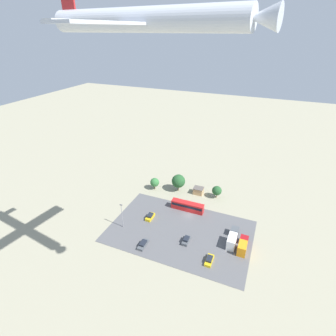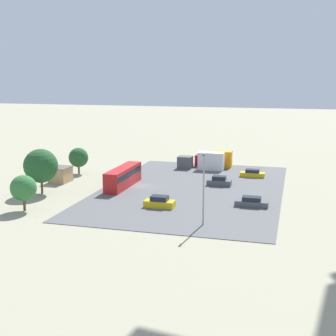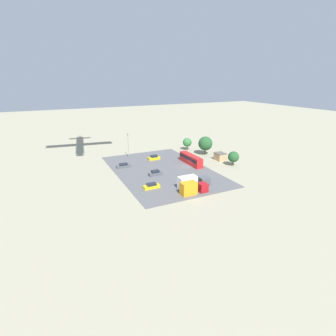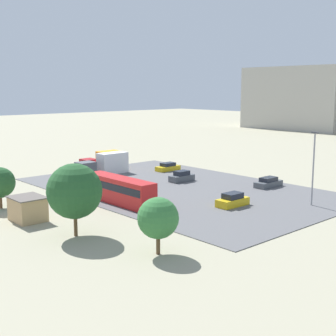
% 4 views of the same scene
% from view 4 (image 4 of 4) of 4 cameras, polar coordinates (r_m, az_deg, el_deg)
% --- Properties ---
extents(ground_plane, '(400.00, 400.00, 0.00)m').
position_cam_4_polar(ground_plane, '(62.34, -4.74, -3.73)').
color(ground_plane, gray).
extents(parking_lot_surface, '(45.74, 29.39, 0.08)m').
position_cam_4_polar(parking_lot_surface, '(68.07, 1.37, -2.52)').
color(parking_lot_surface, '#565659').
rests_on(parking_lot_surface, ground).
extents(shed_building, '(3.98, 3.33, 2.72)m').
position_cam_4_polar(shed_building, '(53.84, -16.73, -4.77)').
color(shed_building, tan).
rests_on(shed_building, ground).
extents(bus, '(11.92, 2.48, 3.29)m').
position_cam_4_polar(bus, '(59.30, -5.94, -2.61)').
color(bus, red).
rests_on(bus, ground).
extents(parked_car_0, '(1.84, 4.76, 1.43)m').
position_cam_4_polar(parked_car_0, '(70.59, 12.14, -1.77)').
color(parked_car_0, '#4C5156').
rests_on(parked_car_0, ground).
extents(parked_car_1, '(1.93, 4.36, 1.64)m').
position_cam_4_polar(parked_car_1, '(58.38, 7.87, -3.94)').
color(parked_car_1, gold).
rests_on(parked_car_1, ground).
extents(parked_car_2, '(1.86, 4.52, 1.41)m').
position_cam_4_polar(parked_car_2, '(82.63, -0.01, 0.09)').
color(parked_car_2, gold).
rests_on(parked_car_2, ground).
extents(parked_car_3, '(1.75, 4.13, 1.66)m').
position_cam_4_polar(parked_car_3, '(73.14, 1.68, -1.08)').
color(parked_car_3, '#4C5156').
rests_on(parked_car_3, ground).
extents(parked_truck_0, '(2.45, 7.47, 3.32)m').
position_cam_4_polar(parked_truck_0, '(83.64, -7.89, 0.77)').
color(parked_truck_0, maroon).
rests_on(parked_truck_0, ground).
extents(parked_truck_1, '(2.45, 9.30, 3.52)m').
position_cam_4_polar(parked_truck_1, '(79.83, -7.66, 0.41)').
color(parked_truck_1, '#4C5156').
rests_on(parked_truck_1, ground).
extents(tree_near_shed, '(3.67, 3.67, 5.11)m').
position_cam_4_polar(tree_near_shed, '(40.91, -1.22, -6.13)').
color(tree_near_shed, brown).
rests_on(tree_near_shed, ground).
extents(tree_apron_mid, '(3.75, 3.75, 5.07)m').
position_cam_4_polar(tree_apron_mid, '(60.04, -19.85, -1.69)').
color(tree_apron_mid, brown).
rests_on(tree_apron_mid, ground).
extents(tree_apron_far, '(5.45, 5.45, 7.26)m').
position_cam_4_polar(tree_apron_far, '(46.49, -11.33, -2.79)').
color(tree_apron_far, brown).
rests_on(tree_apron_far, ground).
extents(light_pole_lot_centre, '(0.90, 0.28, 9.15)m').
position_cam_4_polar(light_pole_lot_centre, '(60.09, 17.31, 0.30)').
color(light_pole_lot_centre, gray).
rests_on(light_pole_lot_centre, ground).
extents(horizon_terminal_block, '(37.75, 22.81, 21.96)m').
position_cam_4_polar(horizon_terminal_block, '(176.77, 16.04, 8.18)').
color(horizon_terminal_block, '#ADA89E').
rests_on(horizon_terminal_block, ground).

